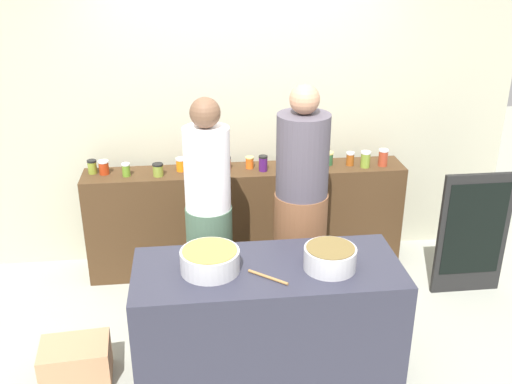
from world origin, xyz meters
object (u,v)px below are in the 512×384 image
object	(u,v)px
preserve_jar_5	(195,165)
preserve_jar_1	(104,167)
preserve_jar_4	(181,164)
bread_crate	(76,362)
preserve_jar_10	(293,157)
preserve_jar_15	(383,158)
preserve_jar_9	(263,163)
cooking_pot_left	(210,260)
preserve_jar_12	(328,158)
preserve_jar_14	(365,159)
preserve_jar_0	(92,167)
preserve_jar_6	(208,164)
preserve_jar_2	(126,170)
preserve_jar_3	(158,170)
wooden_spoon	(268,277)
cook_in_cap	(301,215)
cooking_pot_center	(330,258)
preserve_jar_8	(250,162)
preserve_jar_13	(350,159)
cook_with_tongs	(209,227)
preserve_jar_7	(227,163)
preserve_jar_11	(315,157)
chalkboard_sign	(473,234)

from	to	relation	value
preserve_jar_5	preserve_jar_1	bearing A→B (deg)	177.21
preserve_jar_4	bread_crate	xyz separation A→B (m)	(-0.73, -1.37, -0.85)
preserve_jar_10	preserve_jar_15	distance (m)	0.76
preserve_jar_9	cooking_pot_left	distance (m)	1.44
preserve_jar_12	preserve_jar_14	bearing A→B (deg)	-17.60
preserve_jar_1	preserve_jar_14	distance (m)	2.17
preserve_jar_0	preserve_jar_5	world-z (taller)	preserve_jar_0
preserve_jar_6	cooking_pot_left	world-z (taller)	preserve_jar_6
preserve_jar_2	preserve_jar_14	bearing A→B (deg)	-0.72
preserve_jar_3	preserve_jar_12	bearing A→B (deg)	3.82
preserve_jar_0	preserve_jar_5	bearing A→B (deg)	-4.41
cooking_pot_left	preserve_jar_4	bearing A→B (deg)	97.00
wooden_spoon	preserve_jar_10	bearing A→B (deg)	74.88
preserve_jar_3	cook_in_cap	distance (m)	1.24
cooking_pot_center	preserve_jar_8	bearing A→B (deg)	103.14
preserve_jar_2	preserve_jar_10	xyz separation A→B (m)	(1.39, 0.11, 0.01)
bread_crate	cooking_pot_left	bearing A→B (deg)	-3.77
preserve_jar_13	preserve_jar_12	bearing A→B (deg)	169.00
preserve_jar_5	preserve_jar_0	bearing A→B (deg)	175.59
preserve_jar_12	cook_with_tongs	xyz separation A→B (m)	(-1.05, -0.81, -0.19)
cooking_pot_center	preserve_jar_7	bearing A→B (deg)	110.04
preserve_jar_8	preserve_jar_12	size ratio (longest dim) A/B	0.89
preserve_jar_0	preserve_jar_8	world-z (taller)	preserve_jar_0
preserve_jar_11	preserve_jar_13	size ratio (longest dim) A/B	1.18
preserve_jar_1	cook_in_cap	distance (m)	1.68
preserve_jar_7	chalkboard_sign	size ratio (longest dim) A/B	0.10
cook_in_cap	preserve_jar_5	bearing A→B (deg)	138.65
preserve_jar_12	preserve_jar_5	bearing A→B (deg)	-178.00
preserve_jar_1	bread_crate	world-z (taller)	preserve_jar_1
preserve_jar_1	preserve_jar_6	bearing A→B (deg)	-0.84
preserve_jar_2	chalkboard_sign	world-z (taller)	chalkboard_sign
preserve_jar_0	preserve_jar_3	bearing A→B (deg)	-12.63
preserve_jar_9	preserve_jar_3	bearing A→B (deg)	-179.07
preserve_jar_3	preserve_jar_9	xyz separation A→B (m)	(0.86, 0.01, 0.01)
preserve_jar_1	preserve_jar_12	size ratio (longest dim) A/B	1.04
cooking_pot_center	wooden_spoon	world-z (taller)	cooking_pot_center
preserve_jar_7	cook_with_tongs	xyz separation A→B (m)	(-0.19, -0.80, -0.18)
preserve_jar_2	cooking_pot_center	bearing A→B (deg)	-46.13
preserve_jar_1	preserve_jar_10	distance (m)	1.58
preserve_jar_9	preserve_jar_1	bearing A→B (deg)	176.57
preserve_jar_1	preserve_jar_14	xyz separation A→B (m)	(2.17, -0.09, 0.01)
preserve_jar_10	cook_with_tongs	bearing A→B (deg)	-131.70
preserve_jar_1	preserve_jar_5	size ratio (longest dim) A/B	1.04
preserve_jar_4	preserve_jar_7	distance (m)	0.38
preserve_jar_5	wooden_spoon	xyz separation A→B (m)	(0.40, -1.52, -0.17)
preserve_jar_14	cooking_pot_center	world-z (taller)	preserve_jar_14
preserve_jar_6	cook_in_cap	bearing A→B (deg)	-46.90
preserve_jar_12	bread_crate	bearing A→B (deg)	-145.28
wooden_spoon	bread_crate	xyz separation A→B (m)	(-1.25, 0.19, -0.69)
preserve_jar_7	preserve_jar_2	bearing A→B (deg)	-175.87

